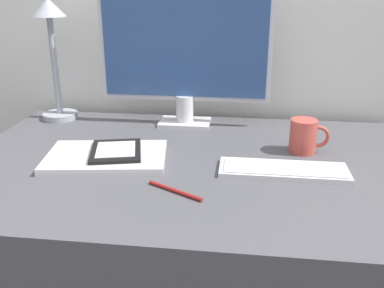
{
  "coord_description": "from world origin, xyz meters",
  "views": [
    {
      "loc": [
        0.13,
        -0.91,
        1.17
      ],
      "look_at": [
        0.0,
        0.08,
        0.79
      ],
      "focal_mm": 40.0,
      "sensor_mm": 36.0,
      "label": 1
    }
  ],
  "objects_px": {
    "monitor": "(185,47)",
    "laptop": "(106,157)",
    "keyboard": "(283,170)",
    "ereader": "(116,151)",
    "desk_lamp": "(52,44)",
    "pen": "(175,191)",
    "coffee_mug": "(304,136)"
  },
  "relations": [
    {
      "from": "desk_lamp",
      "to": "pen",
      "type": "height_order",
      "value": "desk_lamp"
    },
    {
      "from": "ereader",
      "to": "desk_lamp",
      "type": "bearing_deg",
      "value": 132.05
    },
    {
      "from": "keyboard",
      "to": "desk_lamp",
      "type": "relative_size",
      "value": 0.79
    },
    {
      "from": "ereader",
      "to": "coffee_mug",
      "type": "xyz_separation_m",
      "value": [
        0.49,
        0.11,
        0.02
      ]
    },
    {
      "from": "ereader",
      "to": "coffee_mug",
      "type": "relative_size",
      "value": 1.72
    },
    {
      "from": "desk_lamp",
      "to": "pen",
      "type": "relative_size",
      "value": 2.98
    },
    {
      "from": "desk_lamp",
      "to": "keyboard",
      "type": "bearing_deg",
      "value": -26.28
    },
    {
      "from": "desk_lamp",
      "to": "pen",
      "type": "bearing_deg",
      "value": -46.03
    },
    {
      "from": "ereader",
      "to": "desk_lamp",
      "type": "xyz_separation_m",
      "value": [
        -0.3,
        0.33,
        0.23
      ]
    },
    {
      "from": "keyboard",
      "to": "pen",
      "type": "distance_m",
      "value": 0.28
    },
    {
      "from": "laptop",
      "to": "coffee_mug",
      "type": "bearing_deg",
      "value": 13.65
    },
    {
      "from": "monitor",
      "to": "keyboard",
      "type": "relative_size",
      "value": 1.73
    },
    {
      "from": "keyboard",
      "to": "ereader",
      "type": "distance_m",
      "value": 0.43
    },
    {
      "from": "monitor",
      "to": "laptop",
      "type": "bearing_deg",
      "value": -115.9
    },
    {
      "from": "keyboard",
      "to": "desk_lamp",
      "type": "height_order",
      "value": "desk_lamp"
    },
    {
      "from": "keyboard",
      "to": "ereader",
      "type": "relative_size",
      "value": 1.69
    },
    {
      "from": "laptop",
      "to": "ereader",
      "type": "relative_size",
      "value": 1.81
    },
    {
      "from": "monitor",
      "to": "keyboard",
      "type": "distance_m",
      "value": 0.52
    },
    {
      "from": "laptop",
      "to": "coffee_mug",
      "type": "relative_size",
      "value": 3.1
    },
    {
      "from": "monitor",
      "to": "laptop",
      "type": "relative_size",
      "value": 1.62
    },
    {
      "from": "desk_lamp",
      "to": "coffee_mug",
      "type": "distance_m",
      "value": 0.84
    },
    {
      "from": "desk_lamp",
      "to": "coffee_mug",
      "type": "height_order",
      "value": "desk_lamp"
    },
    {
      "from": "laptop",
      "to": "pen",
      "type": "relative_size",
      "value": 2.52
    },
    {
      "from": "ereader",
      "to": "pen",
      "type": "xyz_separation_m",
      "value": [
        0.18,
        -0.17,
        -0.02
      ]
    },
    {
      "from": "ereader",
      "to": "coffee_mug",
      "type": "distance_m",
      "value": 0.51
    },
    {
      "from": "keyboard",
      "to": "desk_lamp",
      "type": "bearing_deg",
      "value": 153.72
    },
    {
      "from": "monitor",
      "to": "keyboard",
      "type": "xyz_separation_m",
      "value": [
        0.29,
        -0.35,
        -0.24
      ]
    },
    {
      "from": "keyboard",
      "to": "desk_lamp",
      "type": "xyz_separation_m",
      "value": [
        -0.73,
        0.36,
        0.25
      ]
    },
    {
      "from": "keyboard",
      "to": "ereader",
      "type": "bearing_deg",
      "value": 175.89
    },
    {
      "from": "ereader",
      "to": "pen",
      "type": "bearing_deg",
      "value": -42.67
    },
    {
      "from": "monitor",
      "to": "desk_lamp",
      "type": "bearing_deg",
      "value": 178.89
    },
    {
      "from": "coffee_mug",
      "to": "keyboard",
      "type": "bearing_deg",
      "value": -113.34
    }
  ]
}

